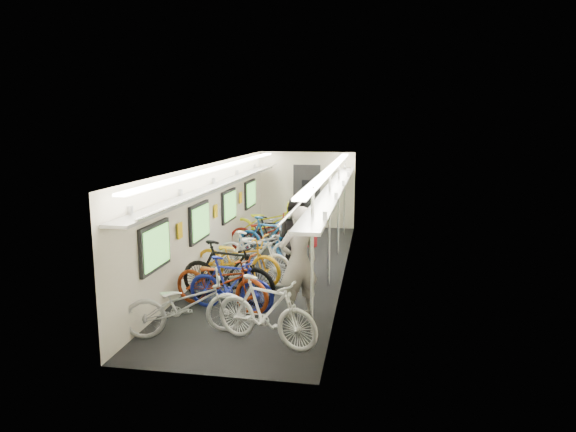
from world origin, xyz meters
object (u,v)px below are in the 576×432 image
at_px(bicycle_0, 186,305).
at_px(passenger_mid, 295,238).
at_px(bicycle_1, 231,284).
at_px(passenger_near, 299,262).
at_px(backpack, 309,236).

distance_m(bicycle_0, passenger_mid, 3.47).
bearing_deg(bicycle_1, passenger_near, -83.70).
relative_size(bicycle_0, bicycle_1, 1.16).
height_order(passenger_near, passenger_mid, passenger_near).
bearing_deg(backpack, bicycle_0, -120.41).
xyz_separation_m(bicycle_0, backpack, (1.71, 1.71, 0.79)).
bearing_deg(bicycle_1, bicycle_0, 170.04).
height_order(bicycle_0, passenger_near, passenger_near).
bearing_deg(bicycle_0, backpack, -67.75).
relative_size(passenger_mid, backpack, 4.61).
relative_size(bicycle_1, passenger_mid, 0.93).
height_order(bicycle_0, bicycle_1, bicycle_0).
relative_size(passenger_near, backpack, 5.08).
relative_size(passenger_near, passenger_mid, 1.10).
height_order(bicycle_1, passenger_near, passenger_near).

